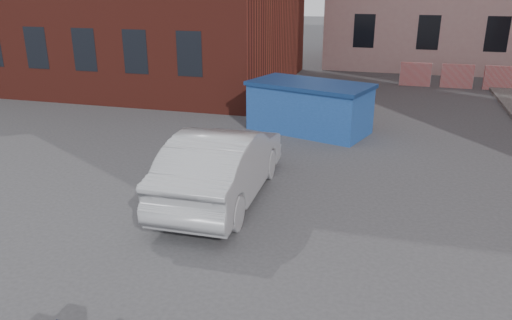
% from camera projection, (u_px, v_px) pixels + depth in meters
% --- Properties ---
extents(ground, '(120.00, 120.00, 0.00)m').
position_uv_depth(ground, '(280.00, 240.00, 8.74)').
color(ground, '#38383A').
rests_on(ground, ground).
extents(barriers, '(4.70, 0.18, 1.00)m').
position_uv_depth(barriers, '(457.00, 76.00, 21.10)').
color(barriers, red).
rests_on(barriers, ground).
extents(dumpster, '(3.90, 2.79, 1.48)m').
position_uv_depth(dumpster, '(309.00, 107.00, 14.88)').
color(dumpster, '#214DA0').
rests_on(dumpster, ground).
extents(silver_car, '(1.67, 4.53, 1.48)m').
position_uv_depth(silver_car, '(222.00, 164.00, 10.24)').
color(silver_car, '#A0A2A7').
rests_on(silver_car, ground).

